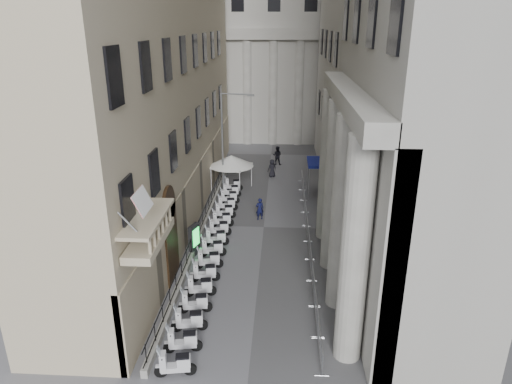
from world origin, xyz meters
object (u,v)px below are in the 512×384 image
pedestrian_a (260,209)px  scooter_0 (176,376)px  security_tent (228,159)px  street_lamp (226,135)px  pedestrian_b (277,155)px  info_kiosk (194,240)px

pedestrian_a → scooter_0: bearing=57.8°
security_tent → pedestrian_a: 7.78m
street_lamp → pedestrian_a: 7.56m
security_tent → pedestrian_a: size_ratio=2.27×
pedestrian_b → scooter_0: bearing=94.3°
scooter_0 → info_kiosk: bearing=-3.0°
scooter_0 → pedestrian_a: pedestrian_a is taller
security_tent → info_kiosk: bearing=-93.1°
security_tent → pedestrian_b: 8.43m
scooter_0 → security_tent: 23.34m
scooter_0 → street_lamp: bearing=-8.3°
info_kiosk → pedestrian_b: 20.38m
street_lamp → pedestrian_b: (4.13, 8.61, -4.14)m
security_tent → pedestrian_b: size_ratio=1.95×
street_lamp → info_kiosk: bearing=-83.8°
street_lamp → pedestrian_a: size_ratio=5.09×
scooter_0 → pedestrian_b: (3.71, 30.32, 0.98)m
street_lamp → info_kiosk: (-0.76, -11.17, -4.08)m
scooter_0 → street_lamp: (-0.42, 21.71, 5.12)m
info_kiosk → pedestrian_a: 6.91m
security_tent → pedestrian_b: bearing=59.5°
security_tent → street_lamp: 2.93m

